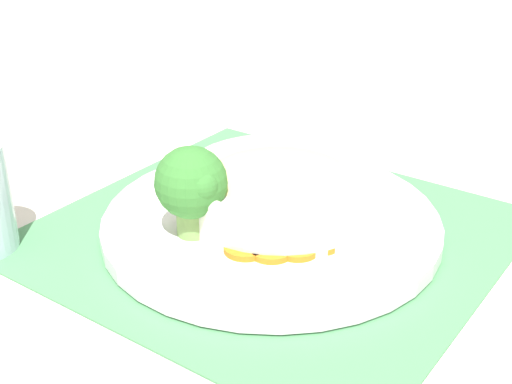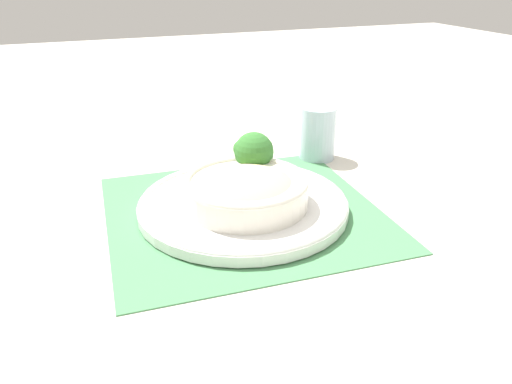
{
  "view_description": "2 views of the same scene",
  "coord_description": "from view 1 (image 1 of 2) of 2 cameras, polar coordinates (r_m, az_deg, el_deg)",
  "views": [
    {
      "loc": [
        -0.31,
        0.52,
        0.35
      ],
      "look_at": [
        0.01,
        0.01,
        0.05
      ],
      "focal_mm": 50.0,
      "sensor_mm": 36.0,
      "label": 1
    },
    {
      "loc": [
        -0.24,
        -0.66,
        0.37
      ],
      "look_at": [
        0.02,
        -0.01,
        0.04
      ],
      "focal_mm": 35.0,
      "sensor_mm": 36.0,
      "label": 2
    }
  ],
  "objects": [
    {
      "name": "placemat",
      "position": [
        0.7,
        1.21,
        -3.28
      ],
      "size": [
        0.44,
        0.42,
        0.0
      ],
      "color": "#4C8C59",
      "rests_on": "ground_plane"
    },
    {
      "name": "broccoli_floret",
      "position": [
        0.64,
        -5.2,
        0.59
      ],
      "size": [
        0.07,
        0.07,
        0.09
      ],
      "color": "#759E51",
      "rests_on": "plate"
    },
    {
      "name": "bowl",
      "position": [
        0.69,
        1.72,
        0.48
      ],
      "size": [
        0.19,
        0.19,
        0.05
      ],
      "color": "silver",
      "rests_on": "plate"
    },
    {
      "name": "plate",
      "position": [
        0.7,
        1.22,
        -2.33
      ],
      "size": [
        0.33,
        0.33,
        0.02
      ],
      "color": "white",
      "rests_on": "placemat"
    },
    {
      "name": "carrot_slice_far",
      "position": [
        0.64,
        3.3,
        -4.54
      ],
      "size": [
        0.04,
        0.04,
        0.01
      ],
      "color": "orange",
      "rests_on": "plate"
    },
    {
      "name": "ground_plane",
      "position": [
        0.7,
        1.21,
        -3.42
      ],
      "size": [
        4.0,
        4.0,
        0.0
      ],
      "primitive_type": "plane",
      "color": "beige"
    },
    {
      "name": "carrot_slice_extra",
      "position": [
        0.65,
        5.06,
        -4.04
      ],
      "size": [
        0.04,
        0.04,
        0.01
      ],
      "color": "orange",
      "rests_on": "plate"
    },
    {
      "name": "carrot_slice_middle",
      "position": [
        0.63,
        1.23,
        -4.71
      ],
      "size": [
        0.04,
        0.04,
        0.01
      ],
      "color": "orange",
      "rests_on": "plate"
    },
    {
      "name": "carrot_slice_near",
      "position": [
        0.64,
        -0.83,
        -4.51
      ],
      "size": [
        0.04,
        0.04,
        0.01
      ],
      "color": "orange",
      "rests_on": "plate"
    }
  ]
}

